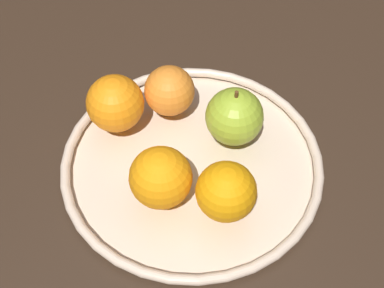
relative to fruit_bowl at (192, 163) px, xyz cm
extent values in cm
cube|color=#312217|center=(0.00, 0.00, -2.92)|extent=(143.36, 143.36, 4.00)
cylinder|color=beige|center=(0.00, 0.00, -0.62)|extent=(30.80, 30.80, 0.60)
torus|color=beige|center=(0.00, 0.00, 0.28)|extent=(32.08, 32.08, 1.20)
sphere|color=#96B62E|center=(0.33, 6.34, 4.44)|extent=(7.12, 7.12, 7.12)
cylinder|color=#593819|center=(0.33, 6.34, 8.20)|extent=(0.44, 0.44, 1.20)
sphere|color=orange|center=(7.77, -1.06, 4.30)|extent=(6.84, 6.84, 6.84)
sphere|color=orange|center=(-8.41, 2.63, 4.10)|extent=(6.44, 6.44, 6.44)
sphere|color=orange|center=(2.11, -5.85, 4.46)|extent=(7.16, 7.16, 7.16)
sphere|color=orange|center=(-10.29, -4.16, 4.48)|extent=(7.19, 7.19, 7.19)
camera|label=1|loc=(32.70, -23.94, 56.17)|focal=52.82mm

